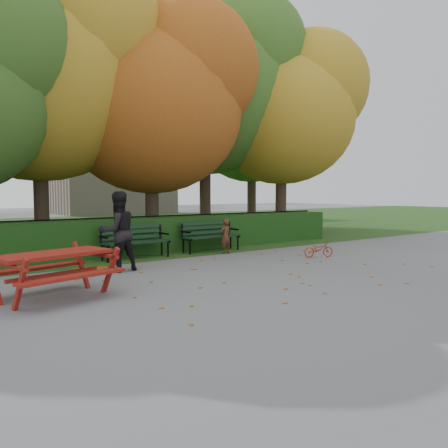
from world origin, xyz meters
TOP-DOWN VIEW (x-y plane):
  - ground at (0.00, 0.00)m, footprint 90.00×90.00m
  - grass_strip at (0.00, 14.00)m, footprint 90.00×90.00m
  - building_right at (8.00, 28.00)m, footprint 9.00×6.00m
  - hedge at (0.00, 4.50)m, footprint 13.00×0.90m
  - iron_fence at (0.00, 5.30)m, footprint 14.00×0.04m
  - tree_b at (-2.44, 6.75)m, footprint 6.72×6.40m
  - tree_c at (0.83, 5.96)m, footprint 6.30×6.00m
  - tree_d at (3.88, 7.23)m, footprint 7.14×6.80m
  - tree_e at (6.52, 5.77)m, footprint 6.09×5.80m
  - tree_g at (8.33, 9.76)m, footprint 6.30×6.00m
  - bench_left at (-1.30, 3.70)m, footprint 1.80×0.57m
  - bench_right at (1.10, 3.70)m, footprint 1.80×0.57m
  - picnic_table at (-4.22, 0.47)m, footprint 2.08×1.82m
  - leaf_pile at (-2.86, 2.53)m, footprint 1.16×0.87m
  - leaf_scatter at (0.00, 0.30)m, footprint 9.00×5.70m
  - child at (1.17, 2.99)m, footprint 0.38×0.27m
  - adult at (-2.39, 2.17)m, footprint 0.91×0.74m
  - bicycle at (2.78, 0.96)m, footprint 0.88×0.56m

SIDE VIEW (x-z plane):
  - ground at x=0.00m, z-range 0.00..0.00m
  - grass_strip at x=0.00m, z-range 0.01..0.01m
  - leaf_scatter at x=0.00m, z-range 0.00..0.01m
  - leaf_pile at x=-2.86m, z-range 0.00..0.07m
  - bicycle at x=2.78m, z-range 0.00..0.44m
  - child at x=1.17m, z-range 0.00..0.98m
  - hedge at x=0.00m, z-range 0.00..1.00m
  - bench_left at x=-1.30m, z-range 0.08..0.96m
  - bench_right at x=1.10m, z-range 0.08..0.96m
  - iron_fence at x=0.00m, z-range 0.03..1.05m
  - picnic_table at x=-4.22m, z-range 0.16..1.03m
  - adult at x=-2.39m, z-range 0.00..1.77m
  - tree_c at x=0.83m, z-range 0.82..8.82m
  - tree_e at x=6.52m, z-range 1.01..9.16m
  - tree_g at x=8.33m, z-range 1.10..9.65m
  - tree_b at x=-2.44m, z-range 1.01..9.80m
  - tree_d at x=3.88m, z-range 1.19..10.77m
  - building_right at x=8.00m, z-range 0.00..12.00m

